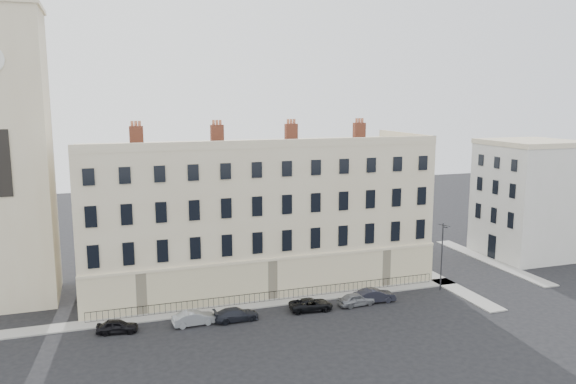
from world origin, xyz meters
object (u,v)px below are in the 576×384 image
Objects in this scene: car_e at (356,299)px; streetlamp at (442,253)px; car_d at (311,305)px; car_f at (375,295)px; car_b at (194,318)px; car_a at (117,326)px; car_c at (236,314)px.

streetlamp reaches higher than car_e.
car_f is at bearing -85.19° from car_d.
car_e is at bearing -94.96° from car_b.
streetlamp reaches higher than car_b.
car_c is (10.18, -0.63, 0.00)m from car_a.
car_d is 1.03× the size of car_f.
car_b is 0.54× the size of streetlamp.
car_a is 17.42m from car_d.
car_f is at bearing 162.30° from streetlamp.
car_a is 0.83× the size of car_d.
car_b is 0.95× the size of car_f.
car_f is (17.64, 0.00, 0.03)m from car_b.
streetlamp reaches higher than car_c.
car_e is at bearing -88.30° from car_d.
car_a is 0.48× the size of streetlamp.
car_e is (21.99, -0.66, 0.04)m from car_a.
car_c reaches higher than car_a.
streetlamp is at bearing -89.36° from car_c.
car_d is at bearing -90.88° from car_c.
car_e is 2.14m from car_f.
car_c is at bearing -97.58° from car_b.
car_e reaches higher than car_a.
car_d is at bearing 159.88° from streetlamp.
car_a is at bearing 84.32° from car_c.
car_b is 0.94× the size of car_c.
car_a is at bearing 157.13° from streetlamp.
car_b is 3.72m from car_c.
car_a is 0.90× the size of car_b.
car_a is 0.94× the size of car_e.
car_c is (3.71, -0.23, -0.04)m from car_b.
car_a is 0.86× the size of car_f.
car_d is 0.58× the size of streetlamp.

